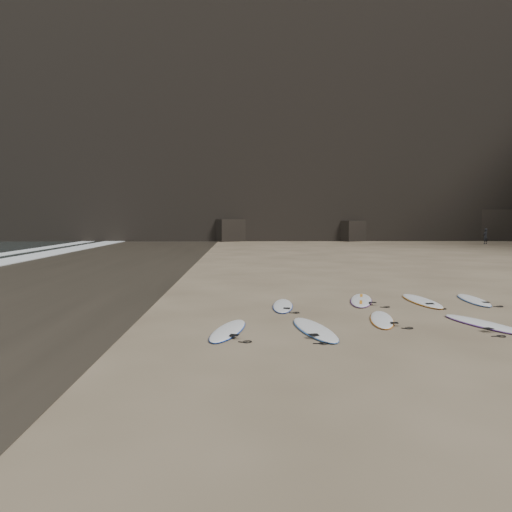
{
  "coord_description": "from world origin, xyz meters",
  "views": [
    {
      "loc": [
        -4.34,
        -12.18,
        2.61
      ],
      "look_at": [
        -3.92,
        2.43,
        1.5
      ],
      "focal_mm": 35.0,
      "sensor_mm": 36.0,
      "label": 1
    }
  ],
  "objects": [
    {
      "name": "ground",
      "position": [
        0.0,
        0.0,
        0.0
      ],
      "size": [
        240.0,
        240.0,
        0.0
      ],
      "primitive_type": "plane",
      "color": "#897559",
      "rests_on": "ground"
    },
    {
      "name": "wet_sand",
      "position": [
        -13.0,
        10.0,
        0.0
      ],
      "size": [
        12.0,
        200.0,
        0.01
      ],
      "primitive_type": "cube",
      "color": "#383026",
      "rests_on": "ground"
    },
    {
      "name": "headland",
      "position": [
        23.84,
        48.78,
        21.02
      ],
      "size": [
        170.0,
        101.0,
        63.47
      ],
      "color": "black",
      "rests_on": "ground"
    },
    {
      "name": "surfboard_0",
      "position": [
        -4.65,
        -0.86,
        0.04
      ],
      "size": [
        1.1,
        2.46,
        0.09
      ],
      "primitive_type": "ellipsoid",
      "rotation": [
        0.0,
        0.0,
        -0.23
      ],
      "color": "white",
      "rests_on": "ground"
    },
    {
      "name": "surfboard_1",
      "position": [
        -2.65,
        -0.83,
        0.05
      ],
      "size": [
        1.08,
        2.73,
        0.1
      ],
      "primitive_type": "ellipsoid",
      "rotation": [
        0.0,
        0.0,
        0.17
      ],
      "color": "white",
      "rests_on": "ground"
    },
    {
      "name": "surfboard_2",
      "position": [
        -0.76,
        0.28,
        0.04
      ],
      "size": [
        1.0,
        2.33,
        0.08
      ],
      "primitive_type": "ellipsoid",
      "rotation": [
        0.0,
        0.0,
        -0.21
      ],
      "color": "white",
      "rests_on": "ground"
    },
    {
      "name": "surfboard_3",
      "position": [
        1.56,
        -0.39,
        0.05
      ],
      "size": [
        1.43,
        2.61,
        0.09
      ],
      "primitive_type": "ellipsoid",
      "rotation": [
        0.0,
        0.0,
        0.34
      ],
      "color": "white",
      "rests_on": "ground"
    },
    {
      "name": "surfboard_5",
      "position": [
        -3.13,
        2.34,
        0.04
      ],
      "size": [
        0.78,
        2.37,
        0.08
      ],
      "primitive_type": "ellipsoid",
      "rotation": [
        0.0,
        0.0,
        -0.1
      ],
      "color": "white",
      "rests_on": "ground"
    },
    {
      "name": "surfboard_6",
      "position": [
        -0.58,
        3.23,
        0.05
      ],
      "size": [
        1.25,
        2.69,
        0.09
      ],
      "primitive_type": "ellipsoid",
      "rotation": [
        0.0,
        0.0,
        -0.25
      ],
      "color": "white",
      "rests_on": "ground"
    },
    {
      "name": "surfboard_7",
      "position": [
        1.27,
        3.02,
        0.05
      ],
      "size": [
        0.76,
        2.75,
        0.1
      ],
      "primitive_type": "ellipsoid",
      "rotation": [
        0.0,
        0.0,
        0.04
      ],
      "color": "white",
      "rests_on": "ground"
    },
    {
      "name": "surfboard_8",
      "position": [
        2.98,
        3.18,
        0.04
      ],
      "size": [
        0.81,
        2.46,
        0.09
      ],
      "primitive_type": "ellipsoid",
      "rotation": [
        0.0,
        0.0,
        -0.09
      ],
      "color": "white",
      "rests_on": "ground"
    },
    {
      "name": "person_a",
      "position": [
        20.26,
        37.39,
        0.79
      ],
      "size": [
        0.69,
        0.61,
        1.57
      ],
      "primitive_type": "imported",
      "rotation": [
        0.0,
        0.0,
        3.66
      ],
      "color": "black",
      "rests_on": "ground"
    }
  ]
}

